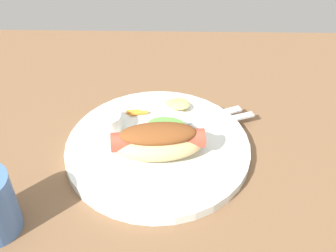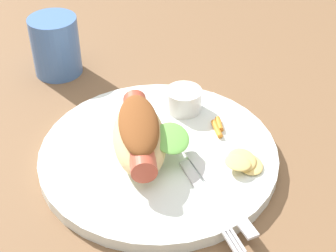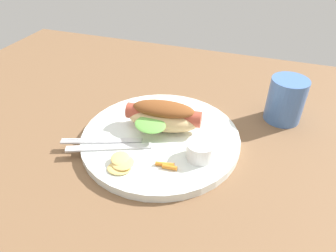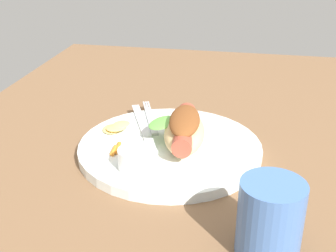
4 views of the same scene
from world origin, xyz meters
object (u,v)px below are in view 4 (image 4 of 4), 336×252
at_px(plate, 170,148).
at_px(sauce_ramekin, 135,159).
at_px(knife, 141,121).
at_px(chips_pile, 116,127).
at_px(fork, 150,118).
at_px(hot_dog, 183,129).
at_px(carrot_garnish, 116,149).
at_px(drinking_cup, 270,219).

xyz_separation_m(plate, sauce_ramekin, (-0.09, 0.04, 0.02)).
xyz_separation_m(knife, chips_pile, (-0.04, 0.03, 0.00)).
height_order(fork, knife, same).
bearing_deg(knife, hot_dog, -152.34).
height_order(sauce_ramekin, knife, sauce_ramekin).
bearing_deg(hot_dog, chips_pile, 71.01).
distance_m(sauce_ramekin, fork, 0.18).
height_order(plate, hot_dog, hot_dog).
relative_size(sauce_ramekin, carrot_garnish, 1.26).
relative_size(hot_dog, carrot_garnish, 3.75).
relative_size(sauce_ramekin, fork, 0.34).
bearing_deg(sauce_ramekin, chips_pile, 29.06).
xyz_separation_m(hot_dog, knife, (0.07, 0.09, -0.03)).
bearing_deg(chips_pile, carrot_garnish, -162.55).
bearing_deg(chips_pile, sauce_ramekin, -150.94).
relative_size(plate, knife, 1.97).
relative_size(carrot_garnish, drinking_cup, 0.42).
bearing_deg(plate, drinking_cup, -144.31).
xyz_separation_m(fork, drinking_cup, (-0.31, -0.21, 0.03)).
bearing_deg(sauce_ramekin, drinking_cup, -124.12).
relative_size(plate, drinking_cup, 3.23).
bearing_deg(plate, chips_pile, 72.81).
height_order(sauce_ramekin, fork, sauce_ramekin).
bearing_deg(knife, fork, -58.02).
distance_m(knife, carrot_garnish, 0.12).
height_order(sauce_ramekin, chips_pile, sauce_ramekin).
height_order(hot_dog, fork, hot_dog).
bearing_deg(drinking_cup, carrot_garnish, 53.18).
bearing_deg(sauce_ramekin, hot_dog, -32.63).
xyz_separation_m(plate, fork, (0.09, 0.05, 0.01)).
height_order(hot_dog, chips_pile, hot_dog).
bearing_deg(carrot_garnish, fork, -10.50).
xyz_separation_m(hot_dog, drinking_cup, (-0.22, -0.14, 0.00)).
bearing_deg(hot_dog, drinking_cup, -153.87).
bearing_deg(drinking_cup, sauce_ramekin, 55.88).
bearing_deg(chips_pile, plate, -107.19).
height_order(knife, drinking_cup, drinking_cup).
height_order(fork, carrot_garnish, carrot_garnish).
bearing_deg(knife, carrot_garnish, 151.02).
bearing_deg(chips_pile, fork, -38.00).
distance_m(hot_dog, sauce_ramekin, 0.11).
distance_m(plate, hot_dog, 0.04).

